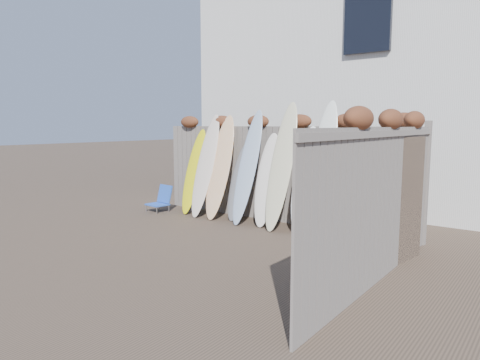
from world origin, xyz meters
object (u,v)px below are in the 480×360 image
Objects in this scene: beach_chair at (161,199)px; wooden_crate at (359,239)px; lattice_panel at (402,201)px; surfboard_0 at (194,171)px.

beach_chair is 5.35m from wooden_crate.
surfboard_0 is (-4.95, 0.87, 0.04)m from lattice_panel.
beach_chair is at bearing 169.32° from wooden_crate.
lattice_panel is at bearing -5.30° from beach_chair.
lattice_panel is (5.70, -0.53, 0.64)m from beach_chair.
surfboard_0 is (0.76, 0.34, 0.69)m from beach_chair.
beach_chair is 0.76× the size of wooden_crate.
beach_chair is at bearing -176.24° from lattice_panel.
beach_chair is 0.33× the size of lattice_panel.
surfboard_0 is at bearing 163.54° from wooden_crate.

